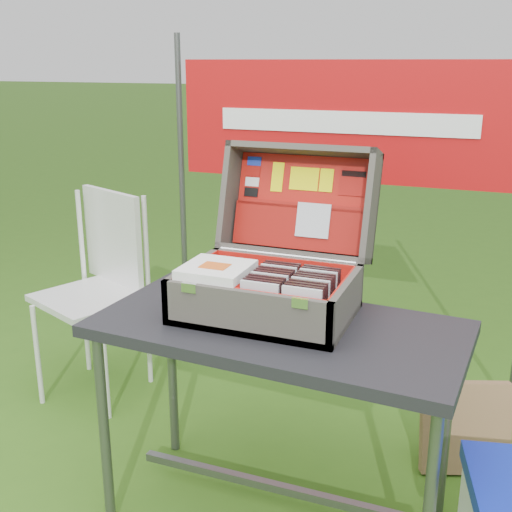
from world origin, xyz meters
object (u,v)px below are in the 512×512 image
at_px(table, 277,424).
at_px(cardboard_box, 465,427).
at_px(suitcase, 273,237).
at_px(chair, 91,300).

bearing_deg(table, cardboard_box, 45.75).
bearing_deg(suitcase, table, -60.72).
distance_m(table, chair, 1.25).
distance_m(chair, cardboard_box, 1.75).
bearing_deg(cardboard_box, chair, 160.52).
xyz_separation_m(table, chair, (-1.13, 0.53, 0.11)).
bearing_deg(cardboard_box, suitcase, -166.69).
bearing_deg(cardboard_box, table, -157.61).
xyz_separation_m(suitcase, chair, (-1.06, 0.42, -0.52)).
distance_m(table, cardboard_box, 0.83).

